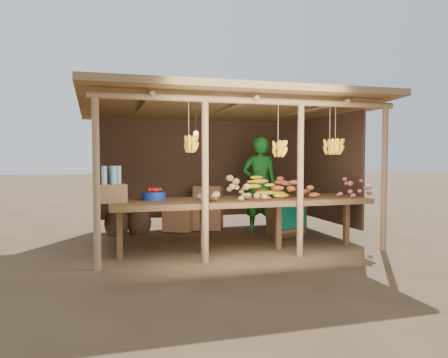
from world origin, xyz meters
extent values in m
plane|color=brown|center=(0.00, 0.00, 0.00)|extent=(60.00, 60.00, 0.00)
cylinder|color=#9B7550|center=(-2.10, -1.50, 1.10)|extent=(0.09, 0.09, 2.20)
cylinder|color=#9B7550|center=(2.10, -1.50, 1.10)|extent=(0.09, 0.09, 2.20)
cylinder|color=#9B7550|center=(-2.10, 1.50, 1.10)|extent=(0.09, 0.09, 2.20)
cylinder|color=#9B7550|center=(2.10, 1.50, 1.10)|extent=(0.09, 0.09, 2.20)
cylinder|color=#9B7550|center=(-0.70, -1.50, 1.10)|extent=(0.09, 0.09, 2.20)
cylinder|color=#9B7550|center=(0.70, -1.50, 1.10)|extent=(0.09, 0.09, 2.20)
cylinder|color=#9B7550|center=(0.00, -1.50, 2.20)|extent=(4.40, 0.09, 0.09)
cylinder|color=#9B7550|center=(0.00, 1.50, 2.20)|extent=(4.40, 0.09, 0.09)
cube|color=olive|center=(0.00, 0.00, 2.29)|extent=(4.70, 3.50, 0.28)
cube|color=#4D3424|center=(0.00, 1.48, 1.21)|extent=(4.20, 0.04, 1.98)
cube|color=#4D3424|center=(-2.08, 0.20, 1.21)|extent=(0.04, 2.40, 1.98)
cube|color=#4D3424|center=(2.08, 0.20, 1.21)|extent=(0.04, 2.40, 1.98)
cube|color=brown|center=(0.00, -0.95, 0.76)|extent=(3.90, 1.05, 0.08)
cube|color=brown|center=(-1.80, -0.95, 0.36)|extent=(0.08, 0.08, 0.72)
cube|color=brown|center=(-0.60, -0.95, 0.36)|extent=(0.08, 0.08, 0.72)
cube|color=brown|center=(0.60, -0.95, 0.36)|extent=(0.08, 0.08, 0.72)
cube|color=brown|center=(1.80, -0.95, 0.36)|extent=(0.08, 0.08, 0.72)
cylinder|color=navy|center=(-1.29, -0.77, 0.86)|extent=(0.34, 0.34, 0.12)
cube|color=#936442|center=(-1.90, -0.94, 0.93)|extent=(0.42, 0.33, 0.25)
imported|color=#166720|center=(0.85, 0.52, 0.90)|extent=(0.76, 0.61, 1.80)
cube|color=brown|center=(1.25, 0.17, 0.26)|extent=(0.70, 0.64, 0.53)
cube|color=#0D917B|center=(1.25, 0.17, 0.55)|extent=(0.78, 0.72, 0.05)
cube|color=#936442|center=(-0.02, 1.01, 0.23)|extent=(0.65, 0.59, 0.42)
cube|color=#936442|center=(-0.02, 1.01, 0.66)|extent=(0.65, 0.59, 0.42)
cube|color=#936442|center=(-0.61, 1.01, 0.23)|extent=(0.65, 0.59, 0.42)
ellipsoid|color=#4D3424|center=(-1.76, 0.99, 0.26)|extent=(0.45, 0.45, 0.60)
ellipsoid|color=#4D3424|center=(-1.35, 0.99, 0.26)|extent=(0.45, 0.45, 0.60)
camera|label=1|loc=(-2.09, -7.16, 1.44)|focal=35.00mm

